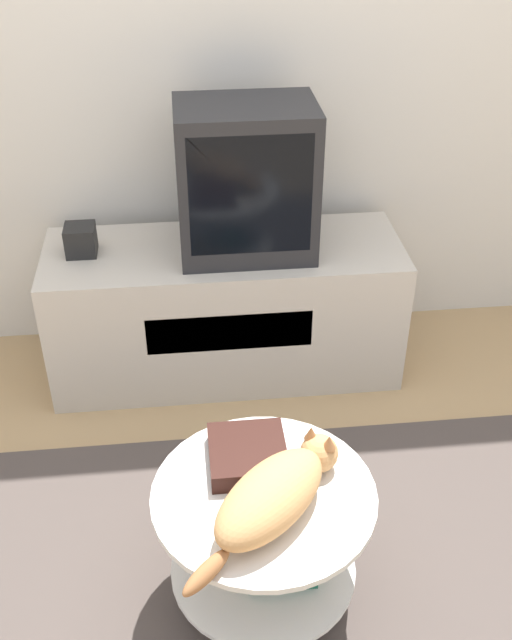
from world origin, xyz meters
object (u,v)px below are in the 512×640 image
Objects in this scene: dvd_box at (248,455)px; cat at (275,494)px; tv at (246,181)px; speaker at (81,240)px.

cat is (0.05, -0.18, 0.04)m from dvd_box.
tv reaches higher than speaker.
dvd_box is 0.47× the size of cat.
dvd_box is (0.51, -1.01, -0.13)m from speaker.
tv is 4.98× the size of speaker.
tv is at bearing 41.81° from cat.
cat is (-0.04, -1.16, -0.31)m from tv.
dvd_box is 0.19m from cat.
dvd_box is (-0.09, -0.98, -0.35)m from tv.
cat reaches higher than dvd_box.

